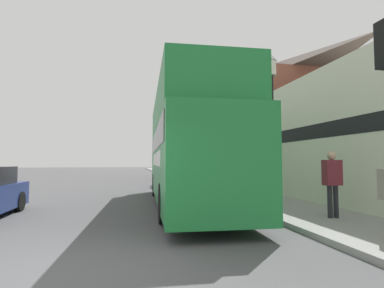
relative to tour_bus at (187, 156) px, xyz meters
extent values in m
plane|color=#4C4C4F|center=(-3.00, 14.37, -1.91)|extent=(144.00, 144.00, 0.00)
cube|color=gray|center=(3.18, 11.37, -1.84)|extent=(2.91, 108.00, 0.14)
cube|color=black|center=(4.68, -3.30, 0.89)|extent=(0.12, 10.00, 0.55)
cube|color=brown|center=(7.63, 14.66, 1.56)|extent=(6.00, 23.36, 6.93)
pyramid|color=#473D38|center=(7.63, 14.66, 6.46)|extent=(6.00, 23.36, 2.87)
cube|color=#1E7A38|center=(-0.01, -0.14, -0.28)|extent=(2.96, 11.24, 2.66)
cube|color=white|center=(-0.03, -0.69, -0.15)|extent=(2.73, 6.23, 0.45)
cube|color=black|center=(-0.01, -0.14, 0.54)|extent=(2.94, 10.35, 0.70)
cube|color=#1E7A38|center=(-0.01, -0.14, 1.09)|extent=(2.91, 10.35, 0.10)
cube|color=#1E7A38|center=(-1.18, -0.08, 1.73)|extent=(0.57, 10.23, 1.17)
cube|color=#1E7A38|center=(1.17, -0.19, 1.73)|extent=(0.57, 10.23, 1.17)
cube|color=#1E7A38|center=(-0.25, -5.22, 1.73)|extent=(2.42, 0.19, 1.17)
cube|color=#1E7A38|center=(0.20, 4.20, 1.73)|extent=(2.49, 1.67, 1.17)
cylinder|color=black|center=(-0.93, 3.36, -1.37)|extent=(0.33, 1.10, 1.09)
cylinder|color=black|center=(1.25, 3.26, -1.37)|extent=(0.33, 1.10, 1.09)
cylinder|color=black|center=(-1.25, -3.31, -1.37)|extent=(0.33, 1.10, 1.09)
cylinder|color=black|center=(0.92, -3.42, -1.37)|extent=(0.33, 1.10, 1.09)
cube|color=navy|center=(0.62, 8.14, -1.34)|extent=(1.94, 4.51, 0.80)
cube|color=black|center=(0.62, 8.01, -0.65)|extent=(1.62, 2.20, 0.59)
cylinder|color=black|center=(-0.24, 9.47, -1.61)|extent=(0.23, 0.62, 0.61)
cylinder|color=black|center=(1.34, 9.55, -1.61)|extent=(0.23, 0.62, 0.61)
cylinder|color=black|center=(-0.11, 6.73, -1.61)|extent=(0.23, 0.62, 0.61)
cylinder|color=black|center=(1.47, 6.81, -1.61)|extent=(0.23, 0.62, 0.61)
cylinder|color=black|center=(-5.81, -0.29, -1.58)|extent=(0.20, 0.66, 0.66)
cylinder|color=#232328|center=(3.19, -4.17, -1.33)|extent=(0.13, 0.13, 0.88)
cylinder|color=#232328|center=(3.38, -4.17, -1.33)|extent=(0.13, 0.13, 0.88)
cube|color=maroon|center=(3.28, -4.17, -0.54)|extent=(0.48, 0.26, 0.70)
sphere|color=tan|center=(3.28, -4.17, -0.07)|extent=(0.24, 0.24, 0.24)
cylinder|color=black|center=(2.08, -3.05, 0.33)|extent=(0.13, 0.13, 4.19)
cylinder|color=silver|center=(2.08, -3.05, 2.65)|extent=(0.32, 0.32, 0.45)
cone|color=black|center=(2.08, -3.05, 2.98)|extent=(0.35, 0.35, 0.22)
cylinder|color=black|center=(2.11, 4.86, 0.32)|extent=(0.13, 0.13, 4.19)
cylinder|color=silver|center=(2.11, 4.86, 2.65)|extent=(0.32, 0.32, 0.45)
cone|color=black|center=(2.11, 4.86, 2.98)|extent=(0.35, 0.35, 0.22)
cylinder|color=black|center=(2.21, 12.78, 0.05)|extent=(0.13, 0.13, 3.65)
cylinder|color=silver|center=(2.21, 12.78, 2.10)|extent=(0.32, 0.32, 0.45)
cone|color=black|center=(2.21, 12.78, 2.43)|extent=(0.35, 0.35, 0.22)
camera|label=1|loc=(-2.16, -11.47, -0.25)|focal=28.00mm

